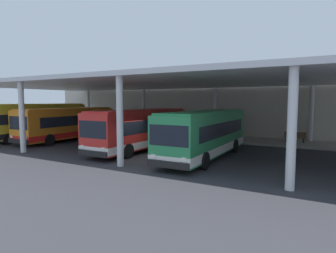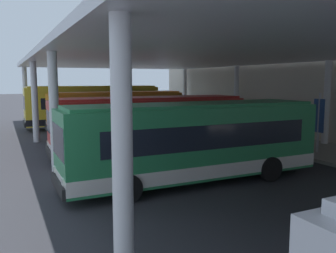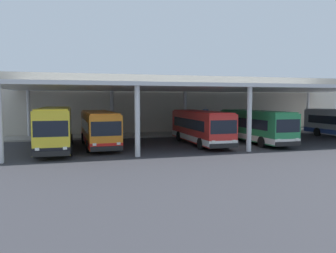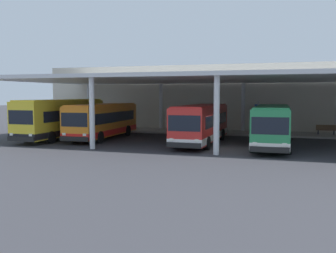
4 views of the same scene
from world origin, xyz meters
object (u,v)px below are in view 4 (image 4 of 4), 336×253
at_px(bus_middle_bay, 201,124).
at_px(bench_waiting, 326,129).
at_px(bus_far_bay, 272,126).
at_px(bus_second_bay, 103,120).
at_px(banner_sign, 258,115).
at_px(bus_nearest_bay, 62,118).

distance_m(bus_middle_bay, bench_waiting, 13.75).
bearing_deg(bus_far_bay, bus_middle_bay, 175.85).
distance_m(bus_middle_bay, bus_far_bay, 5.60).
height_order(bus_second_bay, bus_far_bay, same).
xyz_separation_m(bus_far_bay, bench_waiting, (4.70, 9.48, -0.99)).
distance_m(bus_far_bay, bench_waiting, 10.63).
bearing_deg(bench_waiting, bus_far_bay, -116.39).
bearing_deg(bench_waiting, bus_middle_bay, -138.58).
height_order(bench_waiting, banner_sign, banner_sign).
bearing_deg(bench_waiting, bus_second_bay, -157.73).
bearing_deg(bus_second_bay, banner_sign, 28.34).
xyz_separation_m(bus_nearest_bay, bus_second_bay, (3.69, 0.99, -0.19)).
height_order(bus_nearest_bay, bus_middle_bay, bus_nearest_bay).
bearing_deg(bus_middle_bay, bus_second_bay, 173.81).
distance_m(bus_second_bay, banner_sign, 15.13).
bearing_deg(bus_far_bay, bench_waiting, 63.61).
distance_m(bus_nearest_bay, bus_middle_bay, 13.07).
distance_m(bus_second_bay, bus_middle_bay, 9.44).
bearing_deg(bus_middle_bay, banner_sign, 64.40).
distance_m(bus_nearest_bay, bus_far_bay, 18.66).
height_order(bus_second_bay, bench_waiting, bus_second_bay).
relative_size(bus_far_bay, banner_sign, 3.30).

